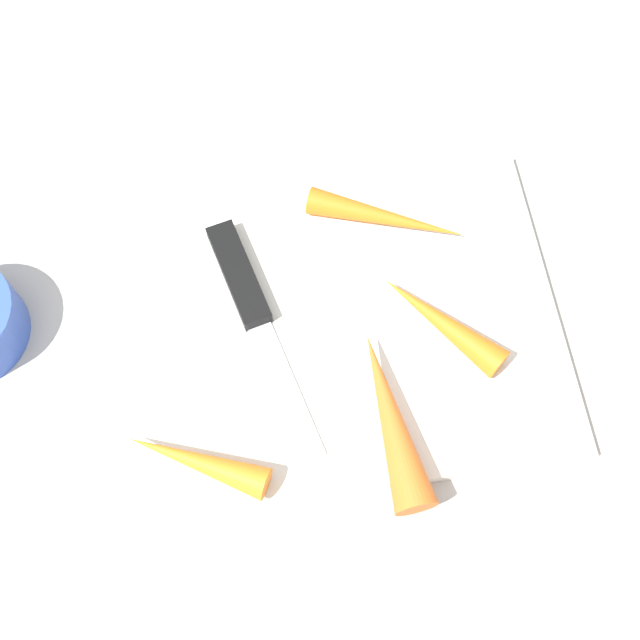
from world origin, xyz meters
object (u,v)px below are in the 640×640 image
object	(u,v)px
carrot_long	(387,218)
carrot_short	(441,321)
cutting_board	(320,323)
knife	(245,289)
carrot_shortest	(196,461)
carrot_longest	(391,417)

from	to	relation	value
carrot_long	carrot_short	xyz separation A→B (m)	(0.02, -0.09, 0.00)
cutting_board	knife	world-z (taller)	knife
carrot_shortest	carrot_short	bearing A→B (deg)	-130.63
knife	carrot_longest	size ratio (longest dim) A/B	1.52
carrot_longest	carrot_shortest	xyz separation A→B (m)	(-0.14, -0.01, -0.00)
cutting_board	carrot_short	distance (m)	0.09
carrot_longest	carrot_long	distance (m)	0.17
carrot_long	cutting_board	bearing A→B (deg)	-107.15
carrot_longest	carrot_shortest	bearing A→B (deg)	89.25
carrot_short	cutting_board	bearing A→B (deg)	36.61
knife	carrot_short	world-z (taller)	carrot_short
cutting_board	carrot_shortest	distance (m)	0.14
carrot_short	carrot_longest	bearing A→B (deg)	102.54
cutting_board	carrot_short	world-z (taller)	carrot_short
carrot_long	carrot_shortest	size ratio (longest dim) A/B	1.24
carrot_longest	carrot_shortest	distance (m)	0.14
carrot_shortest	carrot_long	bearing A→B (deg)	-106.86
carrot_longest	carrot_long	world-z (taller)	carrot_longest
cutting_board	knife	xyz separation A→B (m)	(-0.05, 0.03, 0.01)
carrot_long	carrot_short	distance (m)	0.10
cutting_board	carrot_longest	size ratio (longest dim) A/B	2.76
carrot_short	carrot_shortest	bearing A→B (deg)	71.83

